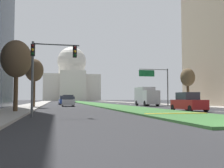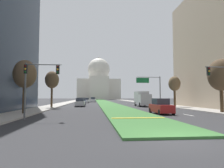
% 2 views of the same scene
% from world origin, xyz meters
% --- Properties ---
extents(ground_plane, '(305.24, 305.24, 0.00)m').
position_xyz_m(ground_plane, '(0.00, 69.37, 0.00)').
color(ground_plane, '#2B2B2D').
extents(grass_median, '(5.37, 124.87, 0.14)m').
position_xyz_m(grass_median, '(0.00, 62.44, 0.07)').
color(grass_median, '#386B33').
rests_on(grass_median, ground_plane).
extents(median_curb_nose, '(4.83, 0.50, 0.04)m').
position_xyz_m(median_curb_nose, '(0.00, 8.37, 0.16)').
color(median_curb_nose, gold).
rests_on(median_curb_nose, grass_median).
extents(lane_dashes_right, '(0.16, 43.72, 0.01)m').
position_xyz_m(lane_dashes_right, '(6.71, 32.51, 0.00)').
color(lane_dashes_right, silver).
rests_on(lane_dashes_right, ground_plane).
extents(sidewalk_left, '(4.00, 124.87, 0.15)m').
position_xyz_m(sidewalk_left, '(-12.74, 55.50, 0.07)').
color(sidewalk_left, '#9E9991').
rests_on(sidewalk_left, ground_plane).
extents(sidewalk_right, '(4.00, 124.87, 0.15)m').
position_xyz_m(sidewalk_right, '(12.74, 55.50, 0.07)').
color(sidewalk_right, '#9E9991').
rests_on(sidewalk_right, ground_plane).
extents(capitol_building, '(31.07, 22.55, 31.71)m').
position_xyz_m(capitol_building, '(0.00, 138.08, 12.80)').
color(capitol_building, beige).
rests_on(capitol_building, ground_plane).
extents(traffic_light_near_left, '(3.34, 0.35, 5.20)m').
position_xyz_m(traffic_light_near_left, '(-9.39, 9.28, 3.80)').
color(traffic_light_near_left, '#515456').
rests_on(traffic_light_near_left, ground_plane).
extents(overhead_guide_sign, '(5.38, 0.20, 6.50)m').
position_xyz_m(overhead_guide_sign, '(8.46, 32.36, 4.64)').
color(overhead_guide_sign, '#515456').
rests_on(overhead_guide_sign, ground_plane).
extents(street_tree_left_near, '(2.64, 2.64, 6.39)m').
position_xyz_m(street_tree_left_near, '(-12.09, 14.62, 4.68)').
color(street_tree_left_near, '#4C3823').
rests_on(street_tree_left_near, ground_plane).
extents(street_tree_left_mid, '(2.52, 2.52, 6.76)m').
position_xyz_m(street_tree_left_mid, '(-11.64, 27.74, 5.10)').
color(street_tree_left_mid, '#4C3823').
rests_on(street_tree_left_mid, ground_plane).
extents(street_tree_right_mid, '(2.29, 2.29, 6.05)m').
position_xyz_m(street_tree_right_mid, '(11.71, 27.74, 4.51)').
color(street_tree_right_mid, '#4C3823').
rests_on(street_tree_right_mid, ground_plane).
extents(sedan_lead_stopped, '(1.89, 4.31, 1.87)m').
position_xyz_m(sedan_lead_stopped, '(4.13, 14.06, 0.86)').
color(sedan_lead_stopped, maroon).
rests_on(sedan_lead_stopped, ground_plane).
extents(sedan_midblock, '(1.95, 4.70, 1.82)m').
position_xyz_m(sedan_midblock, '(-6.76, 32.56, 0.85)').
color(sedan_midblock, '#BCBCC1').
rests_on(sedan_midblock, ground_plane).
extents(sedan_distant, '(2.14, 4.53, 1.82)m').
position_xyz_m(sedan_distant, '(-7.07, 43.62, 0.84)').
color(sedan_distant, navy).
rests_on(sedan_distant, ground_plane).
extents(sedan_far_horizon, '(2.16, 4.54, 1.68)m').
position_xyz_m(sedan_far_horizon, '(-6.34, 56.05, 0.79)').
color(sedan_far_horizon, silver).
rests_on(sedan_far_horizon, ground_plane).
extents(sedan_very_far, '(2.16, 4.42, 1.86)m').
position_xyz_m(sedan_very_far, '(-4.08, 66.51, 0.86)').
color(sedan_very_far, '#BCBCC1').
rests_on(sedan_very_far, ground_plane).
extents(box_truck_delivery, '(2.40, 6.40, 3.20)m').
position_xyz_m(box_truck_delivery, '(6.43, 32.32, 1.68)').
color(box_truck_delivery, '#BCBCC1').
rests_on(box_truck_delivery, ground_plane).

